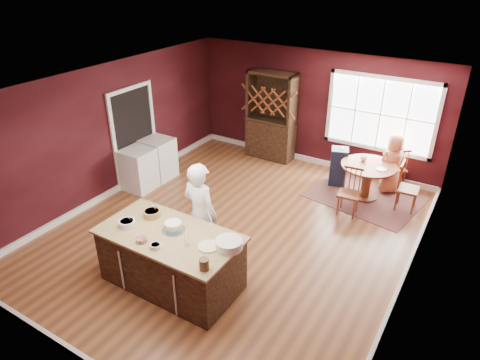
# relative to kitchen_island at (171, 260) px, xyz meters

# --- Properties ---
(room_shell) EXTENTS (7.00, 7.00, 7.00)m
(room_shell) POSITION_rel_kitchen_island_xyz_m (0.06, 1.74, 0.91)
(room_shell) COLOR brown
(room_shell) RESTS_ON ground
(window) EXTENTS (2.36, 0.10, 1.66)m
(window) POSITION_rel_kitchen_island_xyz_m (1.56, 5.21, 1.06)
(window) COLOR white
(window) RESTS_ON room_shell
(doorway) EXTENTS (0.08, 1.26, 2.13)m
(doorway) POSITION_rel_kitchen_island_xyz_m (-2.91, 2.34, 0.59)
(doorway) COLOR white
(doorway) RESTS_ON room_shell
(kitchen_island) EXTENTS (2.13, 1.12, 0.92)m
(kitchen_island) POSITION_rel_kitchen_island_xyz_m (0.00, 0.00, 0.00)
(kitchen_island) COLOR black
(kitchen_island) RESTS_ON ground
(dining_table) EXTENTS (1.12, 1.12, 0.75)m
(dining_table) POSITION_rel_kitchen_island_xyz_m (1.72, 4.19, 0.10)
(dining_table) COLOR brown
(dining_table) RESTS_ON ground
(baker) EXTENTS (0.69, 0.49, 1.78)m
(baker) POSITION_rel_kitchen_island_xyz_m (0.06, 0.70, 0.45)
(baker) COLOR white
(baker) RESTS_ON ground
(layer_cake) EXTENTS (0.35, 0.35, 0.14)m
(layer_cake) POSITION_rel_kitchen_island_xyz_m (0.01, 0.10, 0.55)
(layer_cake) COLOR white
(layer_cake) RESTS_ON kitchen_island
(bowl_blue) EXTENTS (0.24, 0.24, 0.09)m
(bowl_blue) POSITION_rel_kitchen_island_xyz_m (-0.66, -0.17, 0.53)
(bowl_blue) COLOR white
(bowl_blue) RESTS_ON kitchen_island
(bowl_yellow) EXTENTS (0.27, 0.27, 0.10)m
(bowl_yellow) POSITION_rel_kitchen_island_xyz_m (-0.53, 0.23, 0.53)
(bowl_yellow) COLOR #9E7654
(bowl_yellow) RESTS_ON kitchen_island
(bowl_pink) EXTENTS (0.17, 0.17, 0.06)m
(bowl_pink) POSITION_rel_kitchen_island_xyz_m (-0.20, -0.36, 0.51)
(bowl_pink) COLOR silver
(bowl_pink) RESTS_ON kitchen_island
(bowl_olive) EXTENTS (0.15, 0.15, 0.06)m
(bowl_olive) POSITION_rel_kitchen_island_xyz_m (0.06, -0.36, 0.51)
(bowl_olive) COLOR beige
(bowl_olive) RESTS_ON kitchen_island
(drinking_glass) EXTENTS (0.07, 0.07, 0.14)m
(drinking_glass) POSITION_rel_kitchen_island_xyz_m (0.40, -0.09, 0.55)
(drinking_glass) COLOR white
(drinking_glass) RESTS_ON kitchen_island
(dinner_plate) EXTENTS (0.30, 0.30, 0.02)m
(dinner_plate) POSITION_rel_kitchen_island_xyz_m (0.68, 0.04, 0.49)
(dinner_plate) COLOR beige
(dinner_plate) RESTS_ON kitchen_island
(white_tub) EXTENTS (0.38, 0.38, 0.13)m
(white_tub) POSITION_rel_kitchen_island_xyz_m (0.94, 0.17, 0.55)
(white_tub) COLOR white
(white_tub) RESTS_ON kitchen_island
(stoneware_crock) EXTENTS (0.13, 0.13, 0.16)m
(stoneware_crock) POSITION_rel_kitchen_island_xyz_m (0.90, -0.38, 0.56)
(stoneware_crock) COLOR brown
(stoneware_crock) RESTS_ON kitchen_island
(rug) EXTENTS (2.41, 2.01, 0.01)m
(rug) POSITION_rel_kitchen_island_xyz_m (1.72, 4.19, -0.43)
(rug) COLOR brown
(rug) RESTS_ON ground
(chair_east) EXTENTS (0.41, 0.43, 0.99)m
(chair_east) POSITION_rel_kitchen_island_xyz_m (2.55, 4.14, 0.06)
(chair_east) COLOR brown
(chair_east) RESTS_ON ground
(chair_south) EXTENTS (0.44, 0.42, 0.96)m
(chair_south) POSITION_rel_kitchen_island_xyz_m (1.62, 3.37, 0.04)
(chair_south) COLOR brown
(chair_south) RESTS_ON ground
(chair_north) EXTENTS (0.55, 0.54, 0.96)m
(chair_north) POSITION_rel_kitchen_island_xyz_m (2.10, 4.99, 0.04)
(chair_north) COLOR olive
(chair_north) RESTS_ON ground
(seated_woman) EXTENTS (0.76, 0.73, 1.30)m
(seated_woman) POSITION_rel_kitchen_island_xyz_m (2.07, 4.73, 0.21)
(seated_woman) COLOR #CD7C50
(seated_woman) RESTS_ON ground
(high_chair) EXTENTS (0.45, 0.45, 0.88)m
(high_chair) POSITION_rel_kitchen_island_xyz_m (1.01, 4.46, -0.00)
(high_chair) COLOR #141A35
(high_chair) RESTS_ON ground
(toddler) EXTENTS (0.18, 0.14, 0.26)m
(toddler) POSITION_rel_kitchen_island_xyz_m (0.97, 4.54, 0.37)
(toddler) COLOR #8CA5BF
(toddler) RESTS_ON high_chair
(table_plate) EXTENTS (0.21, 0.21, 0.02)m
(table_plate) POSITION_rel_kitchen_island_xyz_m (1.99, 4.10, 0.32)
(table_plate) COLOR beige
(table_plate) RESTS_ON dining_table
(table_cup) EXTENTS (0.15, 0.15, 0.10)m
(table_cup) POSITION_rel_kitchen_island_xyz_m (1.56, 4.33, 0.36)
(table_cup) COLOR white
(table_cup) RESTS_ON dining_table
(hutch) EXTENTS (1.17, 0.49, 2.14)m
(hutch) POSITION_rel_kitchen_island_xyz_m (-0.94, 4.96, 0.63)
(hutch) COLOR black
(hutch) RESTS_ON ground
(washer) EXTENTS (0.62, 0.60, 0.90)m
(washer) POSITION_rel_kitchen_island_xyz_m (-2.58, 2.02, 0.01)
(washer) COLOR white
(washer) RESTS_ON ground
(dryer) EXTENTS (0.63, 0.61, 0.92)m
(dryer) POSITION_rel_kitchen_island_xyz_m (-2.58, 2.66, 0.02)
(dryer) COLOR silver
(dryer) RESTS_ON ground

